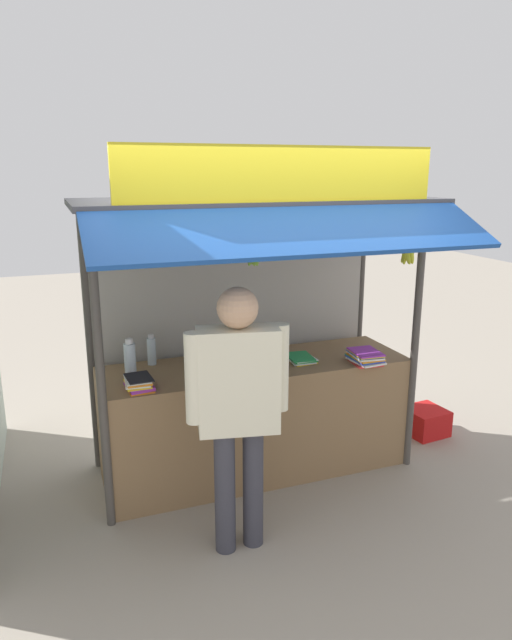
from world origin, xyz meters
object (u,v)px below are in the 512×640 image
(magazine_stack_far_right, at_px, (365,357))
(banana_bunch_inner_left, at_px, (253,254))
(magazine_stack_right, at_px, (139,383))
(water_bottle_rear_center, at_px, (130,360))
(vendor_person, at_px, (238,398))
(plastic_crate, at_px, (425,421))
(water_bottle_back_left, at_px, (199,350))
(magazine_stack_mid_left, at_px, (301,358))
(water_bottle_left, at_px, (232,348))
(banana_bunch_rightmost, at_px, (408,252))
(water_bottle_back_right, at_px, (152,350))

(magazine_stack_far_right, distance_m, banana_bunch_inner_left, 1.34)
(magazine_stack_right, bearing_deg, water_bottle_rear_center, 94.85)
(vendor_person, bearing_deg, plastic_crate, 35.61)
(magazine_stack_right, distance_m, magazine_stack_far_right, 1.75)
(water_bottle_back_left, bearing_deg, magazine_stack_far_right, -14.53)
(water_bottle_rear_center, xyz_separation_m, magazine_stack_mid_left, (1.31, -0.07, -0.12))
(water_bottle_rear_center, bearing_deg, water_bottle_back_left, 3.93)
(magazine_stack_mid_left, xyz_separation_m, vendor_person, (-0.80, -0.83, 0.11))
(water_bottle_left, height_order, magazine_stack_far_right, water_bottle_left)
(magazine_stack_right, xyz_separation_m, magazine_stack_far_right, (1.75, -0.06, 0.01))
(banana_bunch_rightmost, xyz_separation_m, banana_bunch_inner_left, (-1.20, -0.00, 0.05))
(magazine_stack_right, bearing_deg, banana_bunch_inner_left, -18.02)
(magazine_stack_right, bearing_deg, magazine_stack_mid_left, 7.06)
(water_bottle_back_left, bearing_deg, water_bottle_back_right, 145.82)
(water_bottle_back_left, height_order, magazine_stack_right, water_bottle_back_left)
(magazine_stack_right, bearing_deg, water_bottle_back_right, 69.57)
(water_bottle_left, relative_size, magazine_stack_right, 1.28)
(water_bottle_left, relative_size, water_bottle_rear_center, 1.05)
(magazine_stack_far_right, relative_size, banana_bunch_rightmost, 0.87)
(water_bottle_rear_center, bearing_deg, water_bottle_left, -0.40)
(plastic_crate, bearing_deg, banana_bunch_rightmost, -142.98)
(vendor_person, bearing_deg, magazine_stack_mid_left, 57.92)
(magazine_stack_right, bearing_deg, vendor_person, -53.62)
(banana_bunch_rightmost, distance_m, vendor_person, 1.69)
(water_bottle_back_left, relative_size, water_bottle_rear_center, 1.06)
(water_bottle_back_left, relative_size, vendor_person, 0.19)
(water_bottle_back_right, height_order, banana_bunch_inner_left, banana_bunch_inner_left)
(water_bottle_rear_center, relative_size, vendor_person, 0.17)
(water_bottle_back_right, distance_m, magazine_stack_right, 0.52)
(water_bottle_rear_center, height_order, magazine_stack_far_right, water_bottle_rear_center)
(plastic_crate, bearing_deg, water_bottle_back_right, 175.04)
(water_bottle_left, distance_m, magazine_stack_right, 0.79)
(magazine_stack_far_right, bearing_deg, water_bottle_left, 164.26)
(water_bottle_back_left, height_order, magazine_stack_far_right, water_bottle_back_left)
(vendor_person, bearing_deg, banana_bunch_inner_left, 71.24)
(water_bottle_rear_center, distance_m, magazine_stack_mid_left, 1.32)
(water_bottle_back_right, xyz_separation_m, water_bottle_rear_center, (-0.20, -0.26, 0.03))
(vendor_person, bearing_deg, water_bottle_back_left, 101.27)
(magazine_stack_mid_left, bearing_deg, water_bottle_back_left, 172.65)
(water_bottle_back_right, xyz_separation_m, plastic_crate, (2.44, -0.21, -0.90))
(magazine_stack_right, xyz_separation_m, vendor_person, (0.50, -0.67, 0.08))
(water_bottle_left, distance_m, water_bottle_back_right, 0.63)
(magazine_stack_right, relative_size, plastic_crate, 0.72)
(water_bottle_back_left, relative_size, plastic_crate, 0.93)
(water_bottle_rear_center, xyz_separation_m, magazine_stack_right, (0.02, -0.23, -0.10))
(water_bottle_back_left, height_order, water_bottle_rear_center, water_bottle_back_left)
(water_bottle_back_right, xyz_separation_m, banana_bunch_inner_left, (0.57, -0.73, 0.82))
(water_bottle_back_left, xyz_separation_m, magazine_stack_mid_left, (0.79, -0.10, -0.13))
(banana_bunch_inner_left, bearing_deg, water_bottle_rear_center, 148.52)
(vendor_person, bearing_deg, magazine_stack_right, 138.10)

